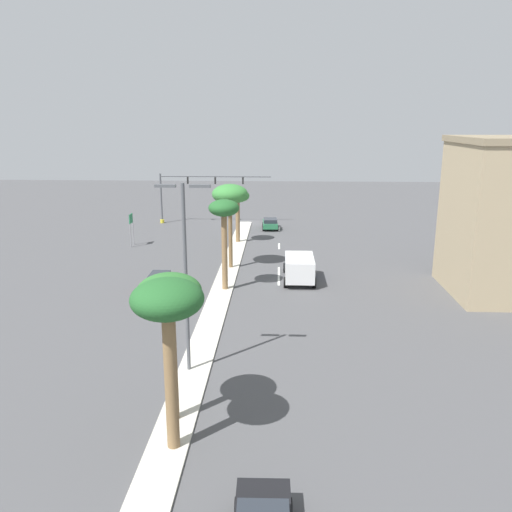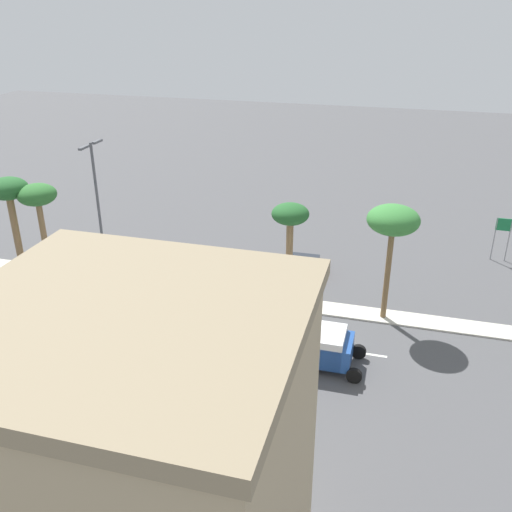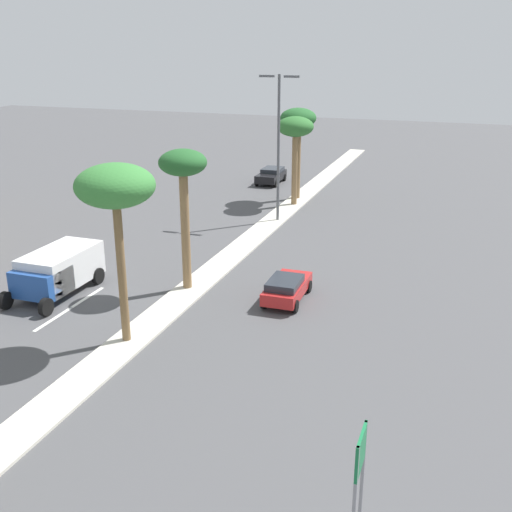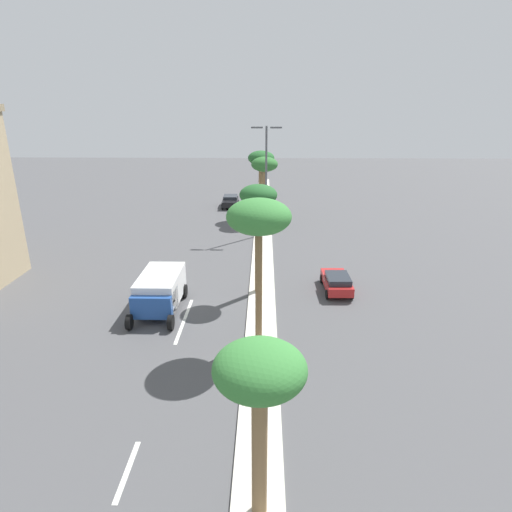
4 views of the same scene
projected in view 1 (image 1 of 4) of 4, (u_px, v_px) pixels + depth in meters
name	position (u px, v px, depth m)	size (l,w,h in m)	color
ground_plane	(221.00, 293.00, 42.24)	(160.00, 160.00, 0.00)	#4C4C4F
median_curb	(207.00, 334.00, 33.95)	(1.80, 77.02, 0.12)	beige
lane_stripe_trailing	(279.00, 229.00, 67.10)	(0.20, 2.80, 0.01)	silver
lane_stripe_right	(279.00, 246.00, 57.91)	(0.20, 2.80, 0.01)	silver
lane_stripe_left	(279.00, 271.00, 48.28)	(0.20, 2.80, 0.01)	silver
lane_stripe_front	(279.00, 281.00, 45.47)	(0.20, 2.80, 0.01)	silver
traffic_signal_gantry	(189.00, 191.00, 69.70)	(15.12, 0.53, 6.74)	#515459
directional_road_sign	(131.00, 223.00, 57.34)	(0.10, 1.21, 3.64)	gray
commercial_building	(511.00, 217.00, 40.69)	(9.01, 9.40, 12.46)	tan
palm_tree_mid	(238.00, 198.00, 58.33)	(2.70, 2.70, 6.03)	olive
palm_tree_outboard	(230.00, 196.00, 47.52)	(3.32, 3.32, 7.89)	brown
palm_tree_trailing	(224.00, 214.00, 41.35)	(2.47, 2.47, 7.45)	olive
palm_tree_front	(168.00, 309.00, 20.63)	(2.96, 2.96, 7.48)	olive
palm_tree_inboard	(169.00, 297.00, 22.80)	(2.89, 2.89, 7.05)	olive
street_lamp_leading	(185.00, 265.00, 27.53)	(2.90, 0.24, 10.43)	#515459
sedan_green_inboard	(270.00, 223.00, 66.81)	(2.15, 4.00, 1.43)	#287047
sedan_red_left	(158.00, 282.00, 42.76)	(1.89, 3.97, 1.32)	red
box_truck	(299.00, 267.00, 45.11)	(2.71, 5.74, 2.27)	#234C99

